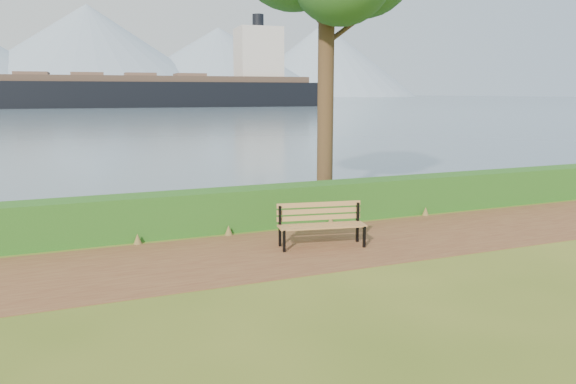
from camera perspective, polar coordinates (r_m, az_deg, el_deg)
name	(u,v)px	position (r m, az deg, el deg)	size (l,w,h in m)	color
ground	(307,253)	(11.89, 1.92, -6.19)	(140.00, 140.00, 0.00)	#47601B
path	(301,249)	(12.15, 1.33, -5.80)	(40.00, 3.40, 0.01)	brown
hedge	(264,207)	(14.11, -2.43, -1.50)	(32.00, 0.85, 1.00)	#164E17
water	(65,100)	(270.45, -21.73, 8.69)	(700.00, 510.00, 0.00)	#465C71
mountains	(43,55)	(417.17, -23.65, 12.63)	(585.00, 190.00, 70.00)	#7D92A7
bench	(321,222)	(12.29, 3.36, -3.01)	(1.97, 0.90, 0.95)	black
cargo_ship	(165,91)	(132.72, -12.36, 9.95)	(78.34, 17.26, 23.59)	black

